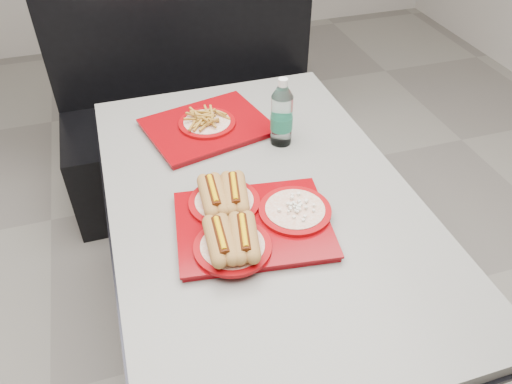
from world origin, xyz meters
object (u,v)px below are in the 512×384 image
object	(u,v)px
booth_bench	(195,113)
tray_far	(207,124)
diner_table	(261,234)
tray_near	(247,220)
water_bottle	(282,116)

from	to	relation	value
booth_bench	tray_far	size ratio (longest dim) A/B	2.85
diner_table	tray_far	xyz separation A→B (m)	(-0.08, 0.40, 0.19)
diner_table	tray_near	size ratio (longest dim) A/B	3.08
tray_near	water_bottle	distance (m)	0.45
booth_bench	tray_near	size ratio (longest dim) A/B	2.92
booth_bench	tray_far	bearing A→B (deg)	-96.18
diner_table	tray_far	size ratio (longest dim) A/B	2.99
booth_bench	tray_near	distance (m)	1.28
booth_bench	water_bottle	size ratio (longest dim) A/B	5.65
diner_table	booth_bench	xyz separation A→B (m)	(0.00, 1.09, -0.18)
booth_bench	diner_table	bearing A→B (deg)	-90.00
tray_near	tray_far	size ratio (longest dim) A/B	0.97
tray_far	tray_near	bearing A→B (deg)	-90.92
tray_near	booth_bench	bearing A→B (deg)	86.06
tray_near	diner_table	bearing A→B (deg)	56.33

